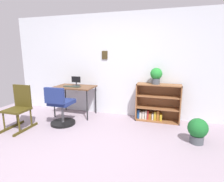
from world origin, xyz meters
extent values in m
plane|color=gray|center=(0.00, 0.00, 0.00)|extent=(6.24, 6.24, 0.00)
cube|color=silver|center=(0.00, 2.15, 1.20)|extent=(5.20, 0.10, 2.41)
cube|color=#3B2F18|center=(-0.16, 2.09, 1.45)|extent=(0.14, 0.02, 0.19)
cube|color=brown|center=(-0.81, 1.74, 0.70)|extent=(0.93, 0.59, 0.03)
cylinder|color=black|center=(-1.23, 1.48, 0.34)|extent=(0.03, 0.03, 0.69)
cylinder|color=black|center=(-0.38, 1.48, 0.34)|extent=(0.03, 0.03, 0.69)
cylinder|color=black|center=(-1.23, 2.00, 0.34)|extent=(0.03, 0.03, 0.69)
cylinder|color=black|center=(-0.38, 2.00, 0.34)|extent=(0.03, 0.03, 0.69)
cylinder|color=#262628|center=(-0.81, 1.83, 0.73)|extent=(0.17, 0.17, 0.01)
cylinder|color=#262628|center=(-0.81, 1.83, 0.77)|extent=(0.03, 0.03, 0.07)
cube|color=black|center=(-0.81, 1.82, 0.87)|extent=(0.23, 0.02, 0.14)
cube|color=#2B342A|center=(-0.83, 1.65, 0.73)|extent=(0.40, 0.12, 0.02)
cylinder|color=black|center=(-0.79, 1.14, 0.03)|extent=(0.52, 0.52, 0.05)
cylinder|color=slate|center=(-0.79, 1.14, 0.25)|extent=(0.05, 0.05, 0.40)
cube|color=navy|center=(-0.79, 1.14, 0.49)|extent=(0.44, 0.44, 0.08)
cube|color=navy|center=(-0.79, 0.89, 0.68)|extent=(0.42, 0.07, 0.31)
cube|color=#423812|center=(-1.68, 0.64, 0.02)|extent=(0.04, 0.64, 0.04)
cube|color=#423812|center=(-1.32, 0.64, 0.02)|extent=(0.04, 0.64, 0.04)
cylinder|color=#423812|center=(-1.68, 0.48, 0.21)|extent=(0.03, 0.03, 0.34)
cylinder|color=#423812|center=(-1.32, 0.48, 0.21)|extent=(0.03, 0.03, 0.34)
cylinder|color=#423812|center=(-1.68, 0.80, 0.21)|extent=(0.03, 0.03, 0.34)
cylinder|color=#423812|center=(-1.32, 0.80, 0.21)|extent=(0.03, 0.03, 0.34)
cube|color=#423812|center=(-1.50, 0.64, 0.40)|extent=(0.42, 0.40, 0.04)
cube|color=#423812|center=(-1.50, 0.82, 0.65)|extent=(0.40, 0.04, 0.45)
cube|color=brown|center=(0.67, 1.92, 0.42)|extent=(0.02, 0.30, 0.84)
cube|color=brown|center=(1.59, 1.92, 0.42)|extent=(0.02, 0.30, 0.84)
cube|color=brown|center=(1.13, 1.92, 0.83)|extent=(0.95, 0.30, 0.02)
cube|color=brown|center=(1.13, 1.92, 0.01)|extent=(0.95, 0.30, 0.02)
cube|color=brown|center=(1.13, 2.06, 0.42)|extent=(0.95, 0.02, 0.84)
cube|color=brown|center=(1.13, 1.92, 0.30)|extent=(0.90, 0.28, 0.02)
cube|color=brown|center=(1.13, 1.92, 0.57)|extent=(0.90, 0.28, 0.02)
cube|color=#1E478C|center=(0.71, 1.91, 0.12)|extent=(0.05, 0.09, 0.20)
cube|color=beige|center=(0.77, 1.91, 0.10)|extent=(0.05, 0.11, 0.16)
cube|color=beige|center=(0.83, 1.91, 0.11)|extent=(0.05, 0.10, 0.17)
cube|color=beige|center=(0.88, 1.91, 0.12)|extent=(0.04, 0.13, 0.19)
cube|color=#B22D28|center=(0.93, 1.91, 0.12)|extent=(0.03, 0.10, 0.20)
cube|color=#99591E|center=(0.98, 1.91, 0.10)|extent=(0.06, 0.10, 0.15)
cube|color=beige|center=(1.04, 1.91, 0.10)|extent=(0.03, 0.10, 0.14)
cube|color=#B79323|center=(1.09, 1.91, 0.12)|extent=(0.05, 0.11, 0.19)
cube|color=#99591E|center=(1.15, 1.91, 0.13)|extent=(0.06, 0.13, 0.22)
cube|color=#B79323|center=(1.21, 1.91, 0.10)|extent=(0.05, 0.11, 0.15)
cylinder|color=#474C51|center=(1.07, 1.90, 0.90)|extent=(0.17, 0.17, 0.13)
sphere|color=#23842F|center=(1.07, 1.90, 1.06)|extent=(0.25, 0.25, 0.25)
cylinder|color=#474C51|center=(1.83, 1.06, 0.07)|extent=(0.22, 0.22, 0.14)
sphere|color=#1A6428|center=(1.83, 1.06, 0.27)|extent=(0.33, 0.33, 0.33)
camera|label=1|loc=(1.28, -2.06, 1.50)|focal=28.95mm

